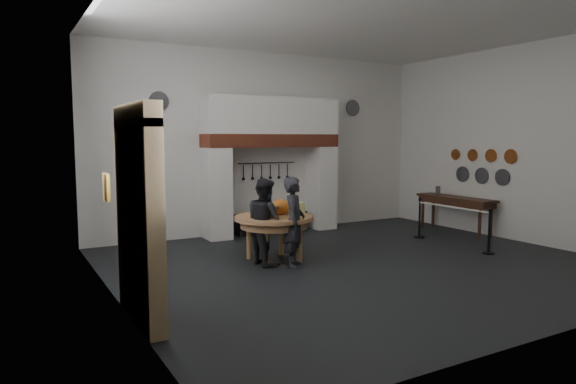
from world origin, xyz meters
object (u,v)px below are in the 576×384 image
iron_range (271,223)px  barrier_post_near (489,232)px  work_table (274,218)px  visitor_near (294,222)px  side_table (456,198)px  barrier_post_far (420,219)px  visitor_far (265,221)px

iron_range → barrier_post_near: 5.18m
iron_range → work_table: bearing=-116.4°
barrier_post_near → visitor_near: bearing=164.6°
work_table → barrier_post_near: (4.12, -1.67, -0.39)m
side_table → barrier_post_far: same height
iron_range → barrier_post_near: barrier_post_near is taller
visitor_near → side_table: visitor_near is taller
visitor_far → side_table: 5.74m
iron_range → side_table: bearing=-28.7°
visitor_far → side_table: visitor_far is taller
iron_range → visitor_near: 3.52m
work_table → visitor_far: (-0.28, -0.17, -0.02)m
iron_range → visitor_far: size_ratio=1.16×
barrier_post_near → side_table: bearing=58.1°
visitor_far → barrier_post_far: (4.40, 0.50, -0.37)m
visitor_near → visitor_far: bearing=80.1°
side_table → iron_range: bearing=151.3°
visitor_near → visitor_far: 0.57m
visitor_far → side_table: size_ratio=0.74×
iron_range → barrier_post_near: (2.79, -4.36, 0.20)m
work_table → barrier_post_far: bearing=4.6°
visitor_near → barrier_post_near: (4.00, -1.10, -0.38)m
visitor_near → barrier_post_far: (4.00, 0.90, -0.38)m
iron_range → visitor_far: visitor_far is taller
barrier_post_near → barrier_post_far: (0.00, 2.00, 0.00)m
work_table → visitor_far: bearing=-149.0°
visitor_near → barrier_post_near: visitor_near is taller
iron_range → work_table: 3.06m
iron_range → barrier_post_near: size_ratio=2.11×
iron_range → barrier_post_near: bearing=-57.4°
barrier_post_near → visitor_far: bearing=161.2°
work_table → iron_range: bearing=63.6°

